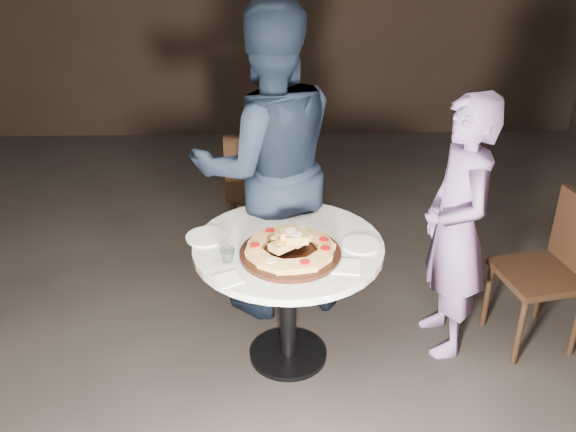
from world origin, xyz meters
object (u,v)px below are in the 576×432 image
Objects in this scene: water_glass at (228,256)px; chair_far at (263,188)px; chair_right at (555,263)px; serving_board at (290,254)px; focaccia_pile at (290,246)px; diner_navy at (268,166)px; table at (288,266)px; diner_teal at (456,229)px.

chair_far reaches higher than water_glass.
serving_board is at bearing -91.93° from chair_right.
chair_far is at bearing 96.86° from focaccia_pile.
diner_navy reaches higher than focaccia_pile.
focaccia_pile is 1.20m from chair_far.
table is 0.89m from diner_teal.
focaccia_pile reaches higher than table.
chair_far is 0.65m from diner_navy.
water_glass is (-0.30, -0.05, 0.02)m from serving_board.
chair_far is at bearing 96.84° from serving_board.
diner_teal is (-0.57, -0.02, 0.23)m from chair_right.
water_glass is 0.74m from diner_navy.
water_glass is (-0.30, -0.05, -0.02)m from focaccia_pile.
diner_navy is (0.04, -0.52, 0.39)m from chair_far.
diner_teal is (0.86, 0.22, -0.05)m from focaccia_pile.
chair_far reaches higher than focaccia_pile.
serving_board is at bearing 85.41° from diner_navy.
chair_right is (1.44, 0.13, -0.09)m from table.
table is 2.19× the size of focaccia_pile.
chair_far is 0.50× the size of diner_navy.
table is at bearing -96.34° from chair_right.
chair_right is (1.43, 0.24, -0.23)m from serving_board.
diner_navy is at bearing -116.44° from chair_right.
focaccia_pile reaches higher than serving_board.
diner_teal is at bearing 14.57° from serving_board.
focaccia_pile is 0.49× the size of chair_far.
diner_teal reaches higher than focaccia_pile.
serving_board is 0.27× the size of diner_navy.
water_glass is at bearing -92.04° from chair_right.
diner_teal reaches higher than water_glass.
serving_board is at bearing 8.95° from water_glass.
chair_far reaches higher than table.
serving_board is 0.68m from diner_navy.
water_glass is 1.19m from diner_teal.
serving_board is 0.57× the size of chair_right.
table is 0.64m from diner_navy.
chair_right is 1.64m from diner_navy.
diner_navy is (-1.54, 0.41, 0.41)m from chair_right.
chair_right is 0.48× the size of diner_navy.
diner_teal is at bearing -99.72° from chair_right.
diner_teal is at bearing 7.38° from table.
diner_navy reaches higher than serving_board.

